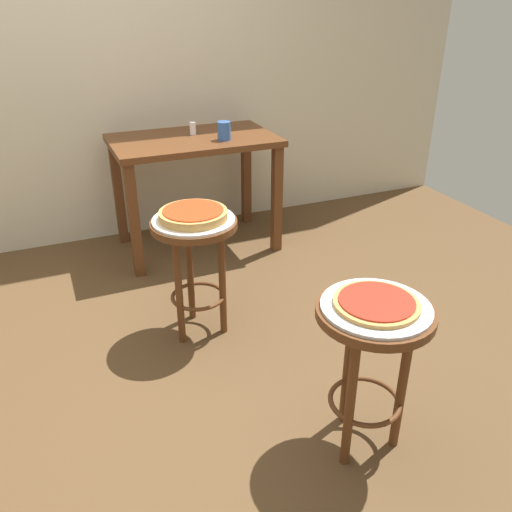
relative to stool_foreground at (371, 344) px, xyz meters
name	(u,v)px	position (x,y,z in m)	size (l,w,h in m)	color
ground_plane	(132,371)	(-0.75, 0.79, -0.47)	(6.00, 6.00, 0.00)	brown
back_wall	(51,10)	(-0.75, 2.44, 1.03)	(6.00, 0.10, 3.00)	beige
stool_foreground	(371,344)	(0.00, 0.00, 0.00)	(0.42, 0.42, 0.62)	#5B3319
serving_plate_foreground	(376,307)	(0.00, 0.00, 0.16)	(0.39, 0.39, 0.01)	silver
pizza_foreground	(376,303)	(0.00, 0.00, 0.17)	(0.30, 0.30, 0.02)	tan
stool_middle	(195,249)	(-0.36, 0.99, 0.00)	(0.42, 0.42, 0.62)	#5B3319
serving_plate_middle	(194,220)	(-0.36, 0.99, 0.16)	(0.40, 0.40, 0.01)	white
pizza_middle	(193,214)	(-0.36, 0.99, 0.19)	(0.33, 0.33, 0.05)	tan
dining_table	(194,157)	(-0.05, 1.98, 0.17)	(1.05, 0.64, 0.76)	#5B3319
cup_near_edge	(224,131)	(0.11, 1.84, 0.35)	(0.08, 0.08, 0.11)	#3360B2
condiment_shaker	(193,128)	(-0.03, 2.04, 0.33)	(0.04, 0.04, 0.08)	white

